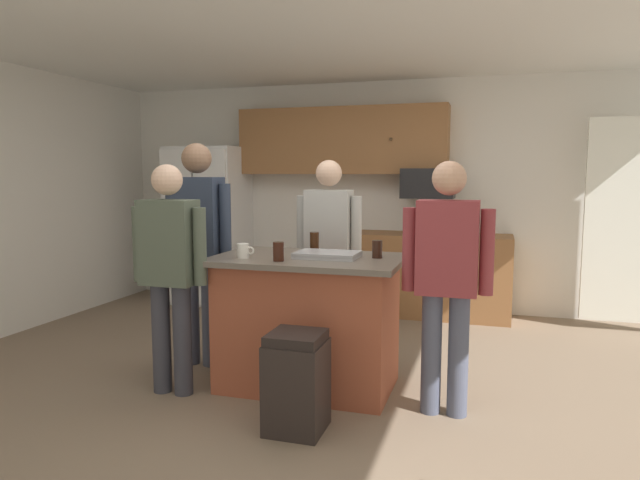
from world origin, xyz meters
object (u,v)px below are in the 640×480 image
(person_guest_left, at_px, (447,271))
(glass_stout_tall, at_px, (315,242))
(person_host_foreground, at_px, (329,244))
(person_elder_center, at_px, (199,237))
(glass_short_whisky, at_px, (278,252))
(serving_tray, at_px, (327,255))
(person_guest_right, at_px, (170,264))
(mug_ceramic_white, at_px, (244,251))
(microwave_over_range, at_px, (428,183))
(trash_bin, at_px, (297,382))
(glass_pilsner, at_px, (377,249))
(kitchen_island, at_px, (308,321))
(refrigerator, at_px, (209,225))

(person_guest_left, xyz_separation_m, glass_stout_tall, (-1.02, 0.43, 0.10))
(person_guest_left, relative_size, person_host_foreground, 0.98)
(person_elder_center, relative_size, glass_short_whisky, 13.77)
(person_host_foreground, distance_m, serving_tray, 0.80)
(person_guest_right, relative_size, serving_tray, 3.68)
(person_elder_center, bearing_deg, serving_tray, 1.64)
(person_guest_right, xyz_separation_m, mug_ceramic_white, (0.47, 0.21, 0.08))
(serving_tray, bearing_deg, glass_stout_tall, 126.18)
(microwave_over_range, relative_size, person_guest_left, 0.34)
(person_guest_left, height_order, trash_bin, person_guest_left)
(person_guest_left, height_order, glass_stout_tall, person_guest_left)
(glass_pilsner, bearing_deg, mug_ceramic_white, -162.59)
(microwave_over_range, xyz_separation_m, glass_stout_tall, (-0.60, -2.20, -0.41))
(glass_short_whisky, bearing_deg, person_guest_left, 2.49)
(kitchen_island, relative_size, person_guest_right, 0.84)
(person_elder_center, distance_m, glass_stout_tall, 0.97)
(trash_bin, bearing_deg, person_elder_center, 141.46)
(refrigerator, xyz_separation_m, trash_bin, (2.18, -3.02, -0.63))
(refrigerator, bearing_deg, glass_stout_tall, -46.12)
(person_guest_left, bearing_deg, trash_bin, 42.70)
(glass_short_whisky, relative_size, trash_bin, 0.21)
(mug_ceramic_white, bearing_deg, serving_tray, 19.11)
(person_host_foreground, xyz_separation_m, person_guest_right, (-0.81, -1.18, -0.03))
(person_guest_left, xyz_separation_m, trash_bin, (-0.83, -0.51, -0.64))
(glass_short_whisky, relative_size, serving_tray, 0.30)
(glass_short_whisky, bearing_deg, glass_pilsner, 28.92)
(refrigerator, distance_m, glass_short_whisky, 3.19)
(kitchen_island, bearing_deg, person_guest_right, -155.61)
(microwave_over_range, height_order, person_guest_right, person_guest_right)
(person_guest_left, xyz_separation_m, person_host_foreground, (-1.06, 0.98, 0.02))
(glass_short_whisky, bearing_deg, glass_stout_tall, 77.67)
(microwave_over_range, bearing_deg, kitchen_island, -103.31)
(refrigerator, distance_m, glass_stout_tall, 2.89)
(mug_ceramic_white, distance_m, glass_short_whisky, 0.29)
(kitchen_island, height_order, glass_pilsner, glass_pilsner)
(person_guest_left, height_order, person_elder_center, person_elder_center)
(refrigerator, distance_m, person_elder_center, 2.35)
(person_guest_right, bearing_deg, mug_ceramic_white, -0.33)
(kitchen_island, distance_m, glass_stout_tall, 0.60)
(person_guest_left, relative_size, mug_ceramic_white, 13.09)
(person_guest_right, distance_m, mug_ceramic_white, 0.52)
(kitchen_island, relative_size, glass_stout_tall, 8.79)
(person_host_foreground, distance_m, glass_stout_tall, 0.55)
(person_host_foreground, relative_size, mug_ceramic_white, 13.36)
(refrigerator, height_order, person_guest_left, refrigerator)
(microwave_over_range, xyz_separation_m, glass_short_whisky, (-0.70, -2.68, -0.42))
(person_guest_left, height_order, glass_pilsner, person_guest_left)
(glass_pilsner, bearing_deg, person_host_foreground, 129.06)
(kitchen_island, bearing_deg, person_host_foreground, 95.02)
(glass_pilsner, relative_size, trash_bin, 0.20)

